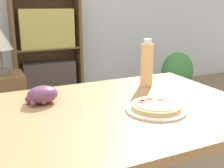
{
  "coord_description": "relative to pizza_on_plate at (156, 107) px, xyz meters",
  "views": [
    {
      "loc": [
        -0.47,
        -1.1,
        1.22
      ],
      "look_at": [
        0.1,
        0.12,
        0.84
      ],
      "focal_mm": 45.0,
      "sensor_mm": 36.0,
      "label": 1
    }
  ],
  "objects": [
    {
      "name": "side_table",
      "position": [
        -0.51,
        1.63,
        -0.48
      ],
      "size": [
        0.34,
        0.34,
        0.62
      ],
      "color": "brown",
      "rests_on": "ground_plane"
    },
    {
      "name": "potted_plant_floor",
      "position": [
        1.64,
        1.94,
        -0.47
      ],
      "size": [
        0.44,
        0.37,
        0.62
      ],
      "color": "#8E5B42",
      "rests_on": "ground_plane"
    },
    {
      "name": "drink_bottle",
      "position": [
        0.17,
        0.35,
        0.11
      ],
      "size": [
        0.07,
        0.07,
        0.26
      ],
      "color": "#EFB270",
      "rests_on": "dining_table"
    },
    {
      "name": "bookshelf",
      "position": [
        0.1,
        2.6,
        -0.17
      ],
      "size": [
        0.85,
        0.29,
        1.36
      ],
      "color": "brown",
      "rests_on": "ground_plane"
    },
    {
      "name": "grape_bunch",
      "position": [
        -0.43,
        0.3,
        0.02
      ],
      "size": [
        0.15,
        0.11,
        0.08
      ],
      "color": "#6B3856",
      "rests_on": "dining_table"
    },
    {
      "name": "pizza_on_plate",
      "position": [
        0.0,
        0.0,
        0.0
      ],
      "size": [
        0.26,
        0.26,
        0.04
      ],
      "color": "white",
      "rests_on": "dining_table"
    },
    {
      "name": "dining_table",
      "position": [
        -0.15,
        0.1,
        -0.12
      ],
      "size": [
        1.25,
        0.88,
        0.78
      ],
      "color": "#A37549",
      "rests_on": "ground_plane"
    }
  ]
}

